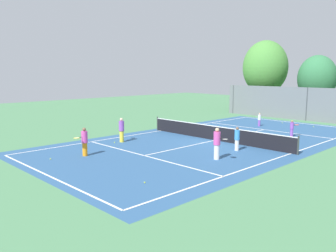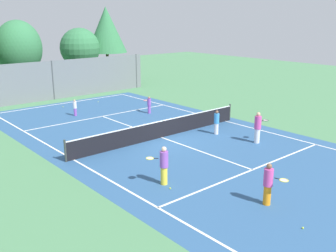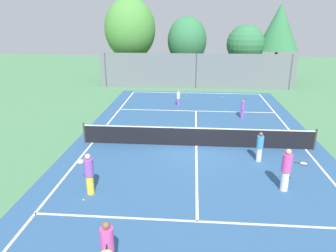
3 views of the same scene
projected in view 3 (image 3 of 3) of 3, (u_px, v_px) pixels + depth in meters
ground_plane at (196, 146)px, 16.29m from camera, size 80.00×80.00×0.00m
court_surface at (196, 146)px, 16.29m from camera, size 13.00×25.00×0.01m
tennis_net at (197, 137)px, 16.12m from camera, size 11.90×0.10×1.10m
perimeter_fence at (196, 71)px, 28.95m from camera, size 18.00×0.12×3.20m
tree_0 at (130, 29)px, 31.63m from camera, size 5.10×5.02×8.23m
tree_1 at (245, 44)px, 31.97m from camera, size 3.84×3.84×5.64m
tree_2 at (187, 41)px, 32.25m from camera, size 3.99×3.89×6.41m
tree_3 at (279, 27)px, 31.43m from camera, size 4.11×4.11×7.66m
player_0 at (243, 109)px, 20.59m from camera, size 0.43×0.84×1.22m
player_1 at (260, 147)px, 14.34m from camera, size 0.30×0.30×1.42m
player_2 at (287, 169)px, 11.85m from camera, size 0.95×0.43×1.72m
player_3 at (178, 98)px, 23.52m from camera, size 0.25×0.25×1.15m
player_4 at (89, 173)px, 11.64m from camera, size 0.83×0.80×1.63m
player_5 at (108, 248)px, 7.90m from camera, size 0.49×0.93×1.60m
tennis_ball_0 at (187, 96)px, 26.52m from camera, size 0.07×0.07×0.07m
tennis_ball_1 at (84, 200)px, 11.42m from camera, size 0.07×0.07×0.07m
tennis_ball_2 at (222, 97)px, 26.13m from camera, size 0.07×0.07×0.07m
tennis_ball_3 at (209, 140)px, 16.94m from camera, size 0.07×0.07×0.07m
tennis_ball_5 at (204, 140)px, 16.95m from camera, size 0.07×0.07×0.07m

